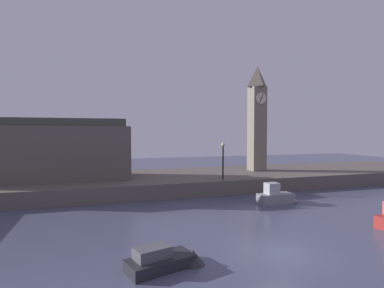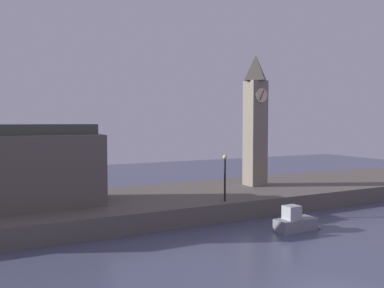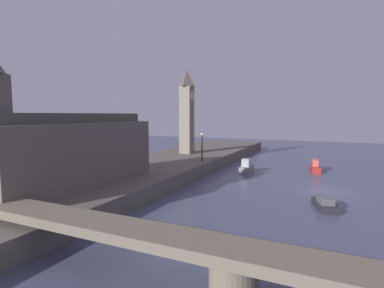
% 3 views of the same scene
% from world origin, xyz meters
% --- Properties ---
extents(ground_plane, '(120.00, 120.00, 0.00)m').
position_xyz_m(ground_plane, '(0.00, 0.00, 0.00)').
color(ground_plane, '#474C66').
extents(far_embankment, '(70.00, 12.00, 1.50)m').
position_xyz_m(far_embankment, '(0.00, 20.00, 0.75)').
color(far_embankment, '#5B544C').
rests_on(far_embankment, ground).
extents(clock_tower, '(1.99, 2.05, 13.08)m').
position_xyz_m(clock_tower, '(10.31, 20.62, 8.26)').
color(clock_tower, slate).
rests_on(clock_tower, far_embankment).
extents(parliament_hall, '(15.85, 5.31, 10.59)m').
position_xyz_m(parliament_hall, '(-14.18, 20.00, 4.68)').
color(parliament_hall, '#5B544C').
rests_on(parliament_hall, far_embankment).
extents(streetlamp, '(0.36, 0.36, 3.77)m').
position_xyz_m(streetlamp, '(3.28, 15.03, 3.86)').
color(streetlamp, black).
rests_on(streetlamp, far_embankment).
extents(boat_barge_dark, '(4.11, 2.29, 1.18)m').
position_xyz_m(boat_barge_dark, '(-5.89, 0.11, 0.39)').
color(boat_barge_dark, '#232328').
rests_on(boat_barge_dark, ground).
extents(boat_cruiser_grey, '(3.84, 1.48, 1.87)m').
position_xyz_m(boat_cruiser_grey, '(6.37, 9.82, 0.61)').
color(boat_cruiser_grey, gray).
rests_on(boat_cruiser_grey, ground).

